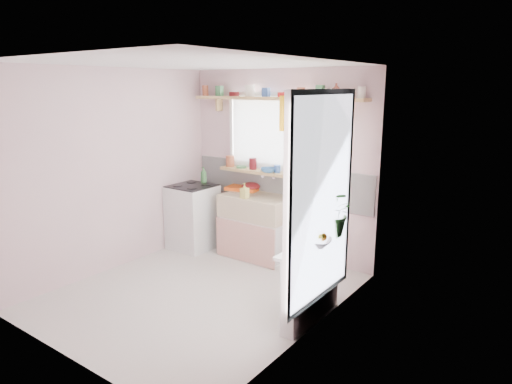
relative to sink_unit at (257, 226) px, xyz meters
The scene contains 19 objects.
room 1.31m from the sink_unit, 28.17° to the right, with size 3.20×3.20×3.20m.
sink_unit is the anchor object (origin of this frame).
cooker 0.98m from the sink_unit, 165.62° to the right, with size 0.58×0.58×0.93m.
radiator_ledge 1.82m from the sink_unit, 37.05° to the right, with size 0.22×0.95×0.78m.
windowsill 0.73m from the sink_unit, 90.00° to the left, with size 1.40×0.22×0.04m, color tan.
pine_shelf 1.70m from the sink_unit, 49.64° to the left, with size 2.52×0.24×0.04m, color tan.
shelf_crockery 1.78m from the sink_unit, 54.29° to the left, with size 2.47×0.11×0.12m.
sill_crockery 0.81m from the sink_unit, 95.28° to the left, with size 1.35×0.11×0.12m.
dish_tray 0.61m from the sink_unit, 151.16° to the left, with size 0.45×0.34×0.05m, color #F05815.
colander 0.58m from the sink_unit, 140.62° to the left, with size 0.26×0.26×0.12m, color maroon.
jade_plant 1.74m from the sink_unit, 25.11° to the right, with size 0.45×0.39×0.49m, color #356F2C.
fruit_bowl 1.87m from the sink_unit, 36.22° to the right, with size 0.30×0.30×0.07m, color silver.
herb_pot 2.15m from the sink_unit, 45.26° to the right, with size 0.10×0.07×0.20m, color #245A26.
soap_bottle_sink 0.56m from the sink_unit, 105.89° to the right, with size 0.09×0.09×0.20m, color #D7CB5F.
sill_cup 0.92m from the sink_unit, 30.89° to the left, with size 0.13×0.13×0.11m, color silver.
sill_bowl 0.78m from the sink_unit, 52.89° to the left, with size 0.20×0.20×0.06m, color #346AA9.
shelf_vase 2.08m from the sink_unit, ahead, with size 0.16×0.16×0.17m, color brown.
cooker_bottle 1.10m from the sink_unit, behind, with size 0.09×0.09×0.23m, color #3E7D41.
fruit 1.89m from the sink_unit, 35.95° to the right, with size 0.20×0.14×0.10m.
Camera 1 is at (3.30, -3.48, 2.27)m, focal length 32.00 mm.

